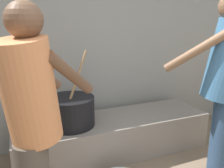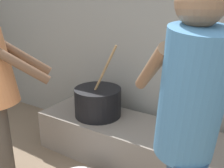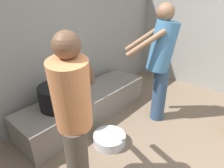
{
  "view_description": "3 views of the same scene",
  "coord_description": "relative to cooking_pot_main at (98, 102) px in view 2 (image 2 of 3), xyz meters",
  "views": [
    {
      "loc": [
        -0.67,
        -0.07,
        1.42
      ],
      "look_at": [
        0.1,
        1.81,
        0.88
      ],
      "focal_mm": 37.72,
      "sensor_mm": 36.0,
      "label": 1
    },
    {
      "loc": [
        1.18,
        0.2,
        1.54
      ],
      "look_at": [
        0.41,
        1.4,
        1.07
      ],
      "focal_mm": 39.97,
      "sensor_mm": 36.0,
      "label": 2
    },
    {
      "loc": [
        -1.4,
        0.2,
        1.76
      ],
      "look_at": [
        0.18,
        1.56,
        0.76
      ],
      "focal_mm": 30.97,
      "sensor_mm": 36.0,
      "label": 3
    }
  ],
  "objects": [
    {
      "name": "block_enclosure_rear",
      "position": [
        0.22,
        0.52,
        0.39
      ],
      "size": [
        5.32,
        0.2,
        1.9
      ],
      "primitive_type": "cube",
      "color": "gray",
      "rests_on": "ground_plane"
    },
    {
      "name": "hearth_ledge",
      "position": [
        0.47,
        -0.0,
        -0.35
      ],
      "size": [
        2.1,
        0.6,
        0.41
      ],
      "primitive_type": "cube",
      "color": "slate",
      "rests_on": "ground_plane"
    },
    {
      "name": "cooking_pot_main",
      "position": [
        0.0,
        0.0,
        0.0
      ],
      "size": [
        0.48,
        0.48,
        0.75
      ],
      "color": "black",
      "rests_on": "hearth_ledge"
    },
    {
      "name": "cook_in_blue_shirt",
      "position": [
        1.13,
        -0.81,
        0.39
      ],
      "size": [
        0.68,
        0.73,
        1.65
      ],
      "color": "navy",
      "rests_on": "ground_plane"
    }
  ]
}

